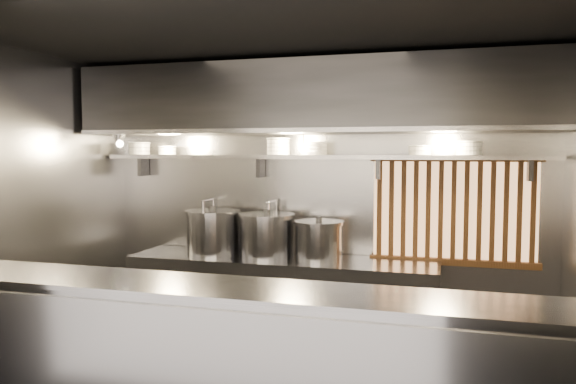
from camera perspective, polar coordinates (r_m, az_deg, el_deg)
The scene contains 21 objects.
ceiling at distance 4.31m, azimuth -1.25°, elevation 15.72°, with size 4.50×4.50×0.00m, color black.
wall_back at distance 5.70m, azimuth 3.27°, elevation -1.25°, with size 4.50×4.50×0.00m, color gray.
wall_left at distance 5.37m, azimuth -24.81°, elevation -1.95°, with size 3.00×3.00×0.00m, color gray.
serving_counter at distance 3.59m, azimuth -6.00°, elevation -18.27°, with size 4.50×0.56×1.13m.
cooking_bench at distance 5.59m, azimuth -0.68°, elevation -11.25°, with size 3.00×0.70×0.90m, color gray.
bowl_shelf at distance 5.50m, azimuth 2.88°, elevation 3.57°, with size 4.40×0.34×0.04m, color gray.
exhaust_hood at distance 5.31m, azimuth 2.34°, elevation 9.43°, with size 4.40×0.81×0.65m.
wood_screen at distance 5.51m, azimuth 16.46°, elevation -1.80°, with size 1.56×0.09×1.04m.
faucet_left at distance 5.94m, azimuth -7.90°, elevation -1.96°, with size 0.04×0.30×0.50m.
faucet_right at distance 5.70m, azimuth -1.45°, elevation -2.19°, with size 0.04×0.30×0.50m.
heat_lamp at distance 5.82m, azimuth -16.85°, elevation 5.27°, with size 0.25×0.35×0.20m.
pendant_bulb at distance 5.41m, azimuth 1.55°, elevation 4.43°, with size 0.09×0.09×0.19m.
stock_pot_left at distance 5.54m, azimuth -2.16°, elevation -4.38°, with size 0.57×0.57×0.46m.
stock_pot_mid at distance 5.73m, azimuth -7.63°, elevation -4.04°, with size 0.68×0.68×0.48m.
stock_pot_right at distance 5.39m, azimuth 3.16°, elevation -4.89°, with size 0.61×0.61×0.41m.
bowl_stack_0 at distance 6.24m, azimuth -14.87°, elevation 4.29°, with size 0.24×0.24×0.13m.
bowl_stack_1 at distance 6.07m, azimuth -12.16°, elevation 4.17°, with size 0.20×0.20×0.09m.
bowl_stack_2 at distance 5.60m, azimuth -1.00°, elevation 4.66°, with size 0.24×0.24×0.17m.
bowl_stack_3 at distance 5.50m, azimuth 2.90°, elevation 4.46°, with size 0.23×0.23×0.13m.
bowl_stack_4 at distance 5.36m, azimuth 13.25°, elevation 4.16°, with size 0.22×0.22×0.09m.
bowl_stack_5 at distance 5.35m, azimuth 17.90°, elevation 4.28°, with size 0.24×0.24×0.13m.
Camera 1 is at (1.26, -4.03, 1.93)m, focal length 35.00 mm.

